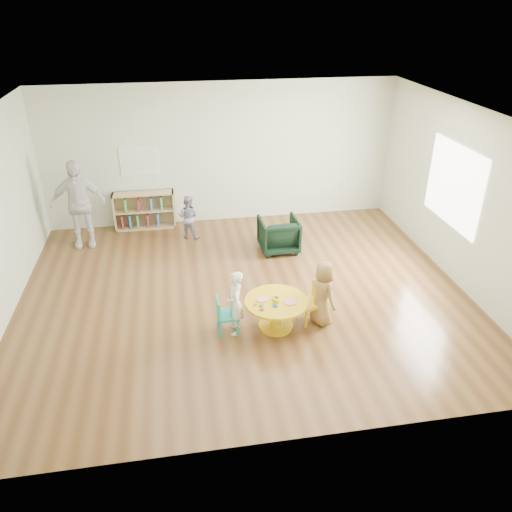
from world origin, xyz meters
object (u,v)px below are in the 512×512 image
at_px(bookshelf, 144,210).
at_px(child_right, 323,293).
at_px(child_left, 235,303).
at_px(kid_chair_left, 224,314).
at_px(kid_chair_right, 312,301).
at_px(toddler, 188,217).
at_px(armchair, 279,235).
at_px(activity_table, 276,309).
at_px(adult_caretaker, 78,204).

relative_size(bookshelf, child_right, 1.23).
bearing_deg(child_left, kid_chair_left, -89.69).
height_order(kid_chair_left, child_left, child_left).
distance_m(kid_chair_left, child_right, 1.42).
distance_m(kid_chair_right, bookshelf, 4.49).
bearing_deg(toddler, kid_chair_right, 141.43).
xyz_separation_m(armchair, child_right, (0.14, -2.34, 0.17)).
height_order(kid_chair_right, child_left, child_left).
height_order(bookshelf, child_left, child_left).
height_order(activity_table, toddler, toddler).
bearing_deg(adult_caretaker, kid_chair_left, -57.41).
distance_m(child_right, adult_caretaker, 4.90).
bearing_deg(toddler, armchair, 176.52).
bearing_deg(child_right, kid_chair_right, 43.92).
relative_size(child_right, toddler, 1.13).
relative_size(kid_chair_left, child_left, 0.58).
bearing_deg(adult_caretaker, bookshelf, 26.43).
relative_size(activity_table, adult_caretaker, 0.54).
bearing_deg(child_right, adult_caretaker, 32.62).
xyz_separation_m(activity_table, toddler, (-1.07, 3.18, 0.12)).
bearing_deg(child_right, armchair, -13.47).
bearing_deg(adult_caretaker, kid_chair_right, -44.17).
distance_m(bookshelf, child_left, 4.08).
height_order(kid_chair_left, kid_chair_right, kid_chair_right).
relative_size(kid_chair_right, child_left, 0.62).
relative_size(kid_chair_left, bookshelf, 0.46).
bearing_deg(activity_table, kid_chair_right, 8.92).
bearing_deg(adult_caretaker, toddler, -3.62).
bearing_deg(armchair, child_right, 91.67).
distance_m(armchair, child_left, 2.62).
height_order(child_right, adult_caretaker, adult_caretaker).
bearing_deg(child_left, kid_chair_right, 102.74).
distance_m(armchair, toddler, 1.80).
distance_m(activity_table, child_right, 0.70).
height_order(activity_table, kid_chair_right, kid_chair_right).
height_order(child_left, toddler, child_left).
bearing_deg(toddler, kid_chair_left, 119.80).
xyz_separation_m(kid_chair_left, adult_caretaker, (-2.31, 3.18, 0.53)).
relative_size(kid_chair_right, bookshelf, 0.50).
relative_size(kid_chair_left, adult_caretaker, 0.33).
bearing_deg(kid_chair_right, child_right, -134.82).
distance_m(kid_chair_left, child_left, 0.24).
relative_size(activity_table, kid_chair_left, 1.61).
distance_m(activity_table, kid_chair_left, 0.73).
height_order(bookshelf, adult_caretaker, adult_caretaker).
relative_size(kid_chair_right, armchair, 0.85).
height_order(kid_chair_left, bookshelf, bookshelf).
relative_size(armchair, adult_caretaker, 0.42).
bearing_deg(kid_chair_right, adult_caretaker, 33.54).
bearing_deg(adult_caretaker, armchair, -16.50).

